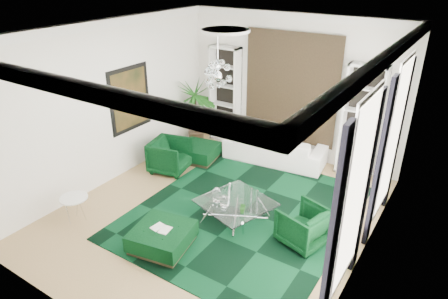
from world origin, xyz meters
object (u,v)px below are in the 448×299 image
Objects in this scene: palm at (195,105)px; armchair_right at (304,226)px; ottoman_front at (162,238)px; coffee_table at (236,211)px; ottoman_side at (199,153)px; side_table at (76,209)px; armchair_left at (170,156)px; sofa at (275,148)px.

armchair_right is at bearing -29.94° from palm.
palm is at bearing 118.77° from ottoman_front.
ottoman_front is at bearing -115.53° from coffee_table.
coffee_table is at bearing -38.99° from ottoman_side.
side_table is 4.54m from palm.
armchair_left is 1.91m from palm.
armchair_right is at bearing 118.50° from sofa.
ottoman_side is 1.68× the size of side_table.
side_table is 0.23× the size of palm.
ottoman_front is (1.59, -3.34, -0.00)m from ottoman_side.
ottoman_front is (1.83, -2.44, -0.22)m from armchair_left.
coffee_table is (2.54, -0.95, -0.20)m from armchair_left.
side_table is (-2.78, -1.80, 0.05)m from coffee_table.
side_table is at bearing -147.10° from coffee_table.
sofa is 5.22m from side_table.
armchair_right is at bearing 3.13° from coffee_table.
ottoman_front is 2.10m from side_table.
coffee_table is 1.65m from ottoman_front.
ottoman_side is (-1.75, -1.06, -0.18)m from sofa.
sofa reaches higher than side_table.
coffee_table is (-1.46, -0.08, -0.16)m from armchair_right.
ottoman_side is (-2.30, 1.86, -0.01)m from coffee_table.
coffee_table is 1.27× the size of ottoman_front.
sofa reaches higher than armchair_right.
sofa is 3.19× the size of armchair_right.
armchair_left reaches higher than sofa.
armchair_right is at bearing 23.89° from side_table.
armchair_left reaches higher than armchair_right.
palm is (-0.19, 4.43, 0.95)m from side_table.
palm is at bearing -103.00° from armchair_right.
armchair_left is 1.11× the size of armchair_right.
armchair_right is 5.18m from palm.
ottoman_side is 1.44m from palm.
armchair_right is (4.00, -0.87, -0.04)m from armchair_left.
armchair_right is at bearing 35.79° from ottoman_front.
sofa is at bearing -58.39° from armchair_left.
armchair_left reaches higher than ottoman_side.
armchair_left reaches higher than coffee_table.
ottoman_side is 3.69m from side_table.
sofa is 2.05× the size of coffee_table.
armchair_left is at bearing 84.99° from side_table.
palm reaches higher than ottoman_front.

